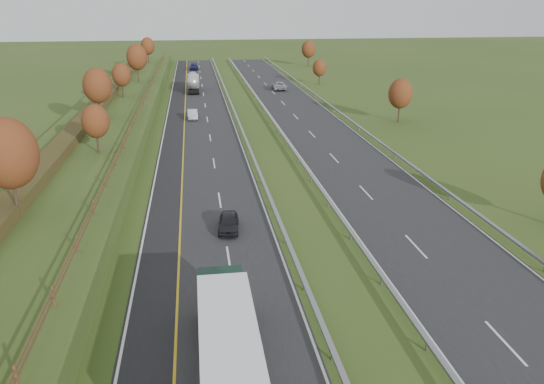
% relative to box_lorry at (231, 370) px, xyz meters
% --- Properties ---
extents(ground, '(400.00, 400.00, 0.00)m').
position_rel_box_lorry_xyz_m(ground, '(7.65, 47.02, -2.33)').
color(ground, '#324819').
rests_on(ground, ground).
extents(near_carriageway, '(10.50, 200.00, 0.04)m').
position_rel_box_lorry_xyz_m(near_carriageway, '(-0.35, 52.02, -2.31)').
color(near_carriageway, black).
rests_on(near_carriageway, ground).
extents(far_carriageway, '(10.50, 200.00, 0.04)m').
position_rel_box_lorry_xyz_m(far_carriageway, '(16.15, 52.02, -2.31)').
color(far_carriageway, black).
rests_on(far_carriageway, ground).
extents(hard_shoulder, '(3.00, 200.00, 0.04)m').
position_rel_box_lorry_xyz_m(hard_shoulder, '(-4.10, 52.02, -2.31)').
color(hard_shoulder, black).
rests_on(hard_shoulder, ground).
extents(lane_markings, '(26.75, 200.00, 0.01)m').
position_rel_box_lorry_xyz_m(lane_markings, '(6.05, 51.90, -2.28)').
color(lane_markings, silver).
rests_on(lane_markings, near_carriageway).
extents(embankment_left, '(12.00, 200.00, 2.00)m').
position_rel_box_lorry_xyz_m(embankment_left, '(-13.35, 52.02, -1.33)').
color(embankment_left, '#324819').
rests_on(embankment_left, ground).
extents(hedge_left, '(2.20, 180.00, 1.10)m').
position_rel_box_lorry_xyz_m(hedge_left, '(-15.35, 52.02, 0.22)').
color(hedge_left, '#383716').
rests_on(hedge_left, embankment_left).
extents(fence_left, '(0.12, 189.06, 1.20)m').
position_rel_box_lorry_xyz_m(fence_left, '(-8.85, 51.60, 0.40)').
color(fence_left, '#422B19').
rests_on(fence_left, embankment_left).
extents(median_barrier_near, '(0.32, 200.00, 0.71)m').
position_rel_box_lorry_xyz_m(median_barrier_near, '(5.35, 52.02, -1.72)').
color(median_barrier_near, gray).
rests_on(median_barrier_near, ground).
extents(median_barrier_far, '(0.32, 200.00, 0.71)m').
position_rel_box_lorry_xyz_m(median_barrier_far, '(10.45, 52.02, -1.72)').
color(median_barrier_far, gray).
rests_on(median_barrier_far, ground).
extents(outer_barrier_far, '(0.32, 200.00, 0.71)m').
position_rel_box_lorry_xyz_m(outer_barrier_far, '(21.95, 52.02, -1.71)').
color(outer_barrier_far, gray).
rests_on(outer_barrier_far, ground).
extents(trees_left, '(6.64, 164.30, 7.66)m').
position_rel_box_lorry_xyz_m(trees_left, '(-12.99, 48.65, 4.04)').
color(trees_left, '#2D2116').
rests_on(trees_left, embankment_left).
extents(trees_far, '(8.45, 118.60, 7.12)m').
position_rel_box_lorry_xyz_m(trees_far, '(29.45, 81.23, 1.92)').
color(trees_far, '#2D2116').
rests_on(trees_far, ground).
extents(box_lorry, '(2.58, 16.28, 4.06)m').
position_rel_box_lorry_xyz_m(box_lorry, '(0.00, 0.00, 0.00)').
color(box_lorry, black).
rests_on(box_lorry, near_carriageway).
extents(road_tanker, '(2.40, 11.22, 3.46)m').
position_rel_box_lorry_xyz_m(road_tanker, '(-0.98, 91.77, -0.47)').
color(road_tanker, silver).
rests_on(road_tanker, near_carriageway).
extents(car_dark_near, '(1.95, 4.04, 1.33)m').
position_rel_box_lorry_xyz_m(car_dark_near, '(1.25, 20.03, -1.62)').
color(car_dark_near, black).
rests_on(car_dark_near, near_carriageway).
extents(car_silver_mid, '(1.60, 4.35, 1.42)m').
position_rel_box_lorry_xyz_m(car_silver_mid, '(-1.33, 63.79, -1.58)').
color(car_silver_mid, '#BAB9BF').
rests_on(car_silver_mid, near_carriageway).
extents(car_small_far, '(2.33, 5.34, 1.53)m').
position_rel_box_lorry_xyz_m(car_small_far, '(-0.59, 127.85, -1.53)').
color(car_small_far, '#161647').
rests_on(car_small_far, near_carriageway).
extents(car_oncoming, '(3.08, 6.07, 1.64)m').
position_rel_box_lorry_xyz_m(car_oncoming, '(16.65, 90.64, -1.47)').
color(car_oncoming, '#9F9FA3').
rests_on(car_oncoming, far_carriageway).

